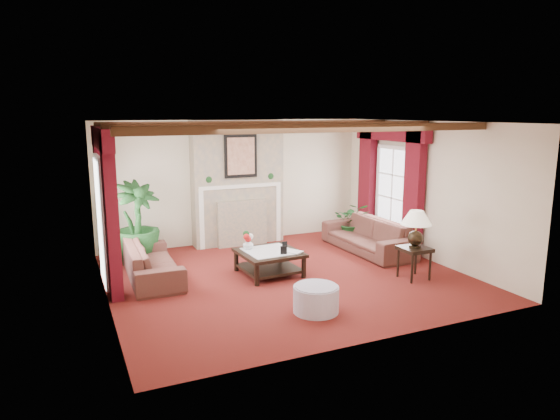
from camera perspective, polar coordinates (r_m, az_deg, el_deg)
name	(u,v)px	position (r m, az deg, el deg)	size (l,w,h in m)	color
floor	(286,277)	(8.91, 0.73, -7.63)	(6.00, 6.00, 0.00)	#4E110E
ceiling	(287,122)	(8.43, 0.78, 10.02)	(6.00, 6.00, 0.00)	white
back_wall	(235,182)	(11.10, -5.20, 3.25)	(6.00, 0.02, 2.70)	beige
left_wall	(103,216)	(7.83, -19.63, -0.68)	(0.02, 5.50, 2.70)	beige
right_wall	(426,191)	(10.18, 16.30, 2.13)	(0.02, 5.50, 2.70)	beige
ceiling_beams	(287,126)	(8.44, 0.78, 9.61)	(6.00, 3.00, 0.12)	#392112
fireplace	(237,120)	(10.80, -4.98, 10.23)	(2.00, 0.52, 2.70)	#9F8866
french_door_left	(96,158)	(8.71, -20.30, 5.61)	(0.10, 1.10, 2.16)	white
french_door_right	(395,147)	(10.85, 12.99, 6.98)	(0.10, 1.10, 2.16)	white
curtains_left	(101,132)	(8.69, -19.76, 8.41)	(0.20, 2.40, 2.55)	#4F0A12
curtains_right	(391,127)	(10.76, 12.62, 9.20)	(0.20, 2.40, 2.55)	#4F0A12
sofa_left	(152,256)	(8.99, -14.45, -5.10)	(0.65, 2.08, 0.81)	#3A0F1A
sofa_right	(368,230)	(10.53, 10.02, -2.30)	(0.73, 2.30, 0.89)	#3A0F1A
potted_palm	(137,240)	(9.98, -15.98, -3.34)	(1.46, 1.81, 0.89)	black
small_plant	(352,226)	(11.38, 8.23, -1.78)	(1.13, 1.16, 0.69)	black
coffee_table	(269,263)	(8.98, -1.23, -6.04)	(1.04, 1.04, 0.42)	black
side_table	(414,263)	(9.04, 15.06, -5.86)	(0.48, 0.48, 0.56)	black
ottoman	(316,299)	(7.37, 4.13, -10.14)	(0.66, 0.66, 0.39)	#A9A2B8
table_lamp	(416,228)	(8.88, 15.26, -2.05)	(0.53, 0.53, 0.67)	black
flower_vase	(248,244)	(9.05, -3.67, -3.91)	(0.20, 0.20, 0.19)	silver
book	(290,245)	(8.73, 1.11, -4.05)	(0.21, 0.13, 0.31)	black
photo_frame_a	(284,250)	(8.69, 0.42, -4.64)	(0.12, 0.02, 0.15)	black
photo_frame_b	(285,245)	(9.11, 0.54, -3.99)	(0.10, 0.02, 0.12)	black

